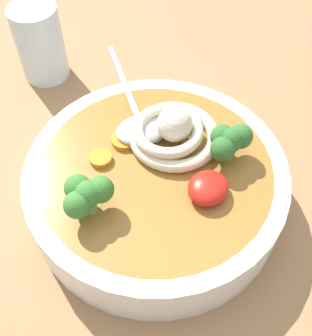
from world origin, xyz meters
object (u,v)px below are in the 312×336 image
Objects in this scene: noodle_pile at (173,132)px; soup_spoon at (139,121)px; drinking_glass at (40,43)px; soup_bowl at (156,184)px.

soup_spoon is (0.70, -4.12, -0.56)cm from noodle_pile.
drinking_glass is at bearing -96.04° from noodle_pile.
soup_bowl is at bearing 75.65° from drinking_glass.
soup_spoon is at bearing 80.95° from drinking_glass.
soup_spoon is (-3.39, -5.23, 3.70)cm from soup_bowl.
drinking_glass is at bearing -104.35° from soup_bowl.
noodle_pile is at bearing 83.96° from drinking_glass.
soup_bowl is 6.01cm from noodle_pile.
soup_bowl is at bearing 15.26° from noodle_pile.
soup_bowl is 2.63× the size of drinking_glass.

